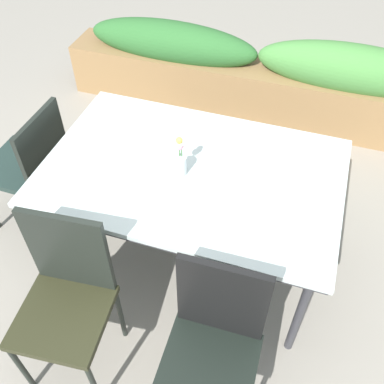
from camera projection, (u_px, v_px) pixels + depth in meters
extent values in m
plane|color=gray|center=(182.00, 260.00, 2.91)|extent=(12.00, 12.00, 0.00)
cube|color=silver|center=(192.00, 172.00, 2.39)|extent=(1.62, 1.05, 0.03)
cube|color=#333338|center=(192.00, 175.00, 2.41)|extent=(1.58, 1.03, 0.02)
cylinder|color=#333338|center=(51.00, 243.00, 2.54)|extent=(0.05, 0.05, 0.74)
cylinder|color=#333338|center=(300.00, 314.00, 2.23)|extent=(0.05, 0.05, 0.74)
cylinder|color=#333338|center=(115.00, 149.00, 3.11)|extent=(0.05, 0.05, 0.74)
cylinder|color=#333338|center=(320.00, 195.00, 2.80)|extent=(0.05, 0.05, 0.74)
cube|color=black|center=(208.00, 367.00, 1.97)|extent=(0.44, 0.44, 0.04)
cube|color=black|center=(222.00, 300.00, 1.91)|extent=(0.40, 0.04, 0.51)
cylinder|color=black|center=(254.00, 360.00, 2.22)|extent=(0.03, 0.03, 0.44)
cylinder|color=black|center=(181.00, 339.00, 2.30)|extent=(0.03, 0.03, 0.44)
cube|color=#2B2B18|center=(63.00, 317.00, 2.10)|extent=(0.46, 0.46, 0.04)
cube|color=black|center=(69.00, 252.00, 2.04)|extent=(0.40, 0.07, 0.50)
cylinder|color=black|center=(22.00, 368.00, 2.18)|extent=(0.03, 0.03, 0.48)
cylinder|color=black|center=(120.00, 314.00, 2.38)|extent=(0.03, 0.03, 0.48)
cylinder|color=black|center=(55.00, 300.00, 2.44)|extent=(0.03, 0.03, 0.48)
cube|color=#20322D|center=(23.00, 166.00, 2.85)|extent=(0.46, 0.46, 0.04)
cube|color=black|center=(43.00, 146.00, 2.64)|extent=(0.03, 0.43, 0.43)
cylinder|color=black|center=(24.00, 165.00, 3.20)|extent=(0.03, 0.03, 0.46)
cylinder|color=black|center=(43.00, 220.00, 2.84)|extent=(0.03, 0.03, 0.46)
cylinder|color=black|center=(74.00, 178.00, 3.11)|extent=(0.03, 0.03, 0.46)
cylinder|color=silver|center=(180.00, 165.00, 2.32)|extent=(0.07, 0.07, 0.12)
cylinder|color=#387233|center=(180.00, 153.00, 2.28)|extent=(0.01, 0.01, 0.10)
sphere|color=pink|center=(180.00, 146.00, 2.25)|extent=(0.04, 0.04, 0.04)
cylinder|color=#387233|center=(179.00, 151.00, 2.26)|extent=(0.01, 0.01, 0.15)
sphere|color=#EFCC4C|center=(179.00, 140.00, 2.21)|extent=(0.04, 0.04, 0.04)
cylinder|color=#387233|center=(182.00, 153.00, 2.27)|extent=(0.01, 0.01, 0.12)
sphere|color=white|center=(181.00, 144.00, 2.22)|extent=(0.03, 0.03, 0.03)
cube|color=olive|center=(254.00, 90.00, 3.87)|extent=(3.35, 0.41, 0.46)
ellipsoid|color=#2D662D|center=(172.00, 42.00, 3.79)|extent=(1.51, 0.37, 0.36)
ellipsoid|color=#47843D|center=(352.00, 69.00, 3.45)|extent=(1.51, 0.37, 0.40)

